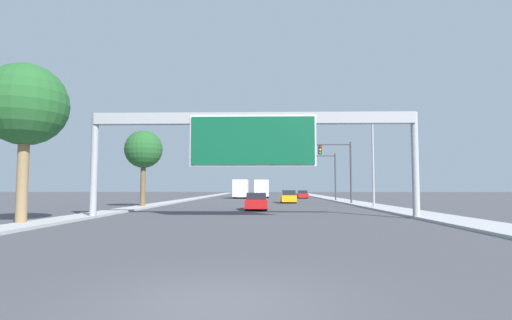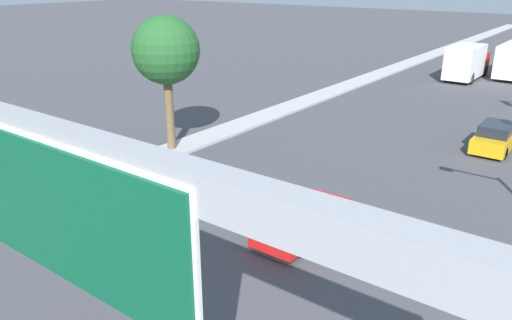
% 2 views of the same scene
% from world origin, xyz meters
% --- Properties ---
extents(median_strip_left, '(2.00, 120.00, 0.15)m').
position_xyz_m(median_strip_left, '(-10.75, 60.00, 0.07)').
color(median_strip_left, '#AFAFAF').
rests_on(median_strip_left, ground).
extents(sign_gantry, '(20.33, 0.73, 6.54)m').
position_xyz_m(sign_gantry, '(0.00, 17.89, 5.28)').
color(sign_gantry, '#9EA0A5').
rests_on(sign_gantry, ground).
extents(car_mid_left, '(1.81, 4.44, 1.45)m').
position_xyz_m(car_mid_left, '(0.00, 27.27, 0.68)').
color(car_mid_left, red).
rests_on(car_mid_left, ground).
extents(car_mid_right, '(1.77, 4.45, 1.54)m').
position_xyz_m(car_mid_right, '(3.50, 42.13, 0.72)').
color(car_mid_right, gold).
rests_on(car_mid_right, ground).
extents(truck_box_primary, '(2.42, 7.11, 3.16)m').
position_xyz_m(truck_box_primary, '(-3.50, 61.66, 1.61)').
color(truck_box_primary, red).
rests_on(truck_box_primary, ground).
extents(palm_tree_background, '(3.59, 3.59, 7.34)m').
position_xyz_m(palm_tree_background, '(-10.94, 31.13, 5.47)').
color(palm_tree_background, brown).
rests_on(palm_tree_background, ground).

